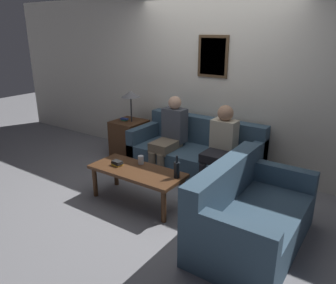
# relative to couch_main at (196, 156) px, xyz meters

# --- Properties ---
(ground_plane) EXTENTS (16.00, 16.00, 0.00)m
(ground_plane) POSITION_rel_couch_main_xyz_m (0.00, -0.52, -0.29)
(ground_plane) COLOR gray
(wall_back) EXTENTS (9.00, 0.08, 2.60)m
(wall_back) POSITION_rel_couch_main_xyz_m (0.00, 0.46, 1.02)
(wall_back) COLOR silver
(wall_back) RESTS_ON ground_plane
(couch_main) EXTENTS (1.91, 0.86, 0.82)m
(couch_main) POSITION_rel_couch_main_xyz_m (0.00, 0.00, 0.00)
(couch_main) COLOR #385166
(couch_main) RESTS_ON ground_plane
(couch_side) EXTENTS (0.86, 1.47, 0.82)m
(couch_side) POSITION_rel_couch_main_xyz_m (1.29, -1.17, 0.00)
(couch_side) COLOR #385166
(couch_side) RESTS_ON ground_plane
(coffee_table) EXTENTS (1.22, 0.52, 0.44)m
(coffee_table) POSITION_rel_couch_main_xyz_m (-0.18, -1.16, 0.09)
(coffee_table) COLOR #4C2D19
(coffee_table) RESTS_ON ground_plane
(side_table_with_lamp) EXTENTS (0.50, 0.50, 1.14)m
(side_table_with_lamp) POSITION_rel_couch_main_xyz_m (-1.26, -0.04, 0.07)
(side_table_with_lamp) COLOR #4C2D19
(side_table_with_lamp) RESTS_ON ground_plane
(wine_bottle) EXTENTS (0.07, 0.07, 0.27)m
(wine_bottle) POSITION_rel_couch_main_xyz_m (0.35, -1.07, 0.25)
(wine_bottle) COLOR black
(wine_bottle) RESTS_ON coffee_table
(drinking_glass) EXTENTS (0.07, 0.07, 0.11)m
(drinking_glass) POSITION_rel_couch_main_xyz_m (-0.25, -0.99, 0.21)
(drinking_glass) COLOR silver
(drinking_glass) RESTS_ON coffee_table
(book_stack) EXTENTS (0.15, 0.11, 0.06)m
(book_stack) POSITION_rel_couch_main_xyz_m (-0.47, -1.19, 0.18)
(book_stack) COLOR gold
(book_stack) RESTS_ON coffee_table
(person_left) EXTENTS (0.34, 0.64, 1.15)m
(person_left) POSITION_rel_couch_main_xyz_m (-0.36, -0.16, 0.32)
(person_left) COLOR #756651
(person_left) RESTS_ON ground_plane
(person_right) EXTENTS (0.34, 0.60, 1.12)m
(person_right) POSITION_rel_couch_main_xyz_m (0.45, -0.15, 0.32)
(person_right) COLOR black
(person_right) RESTS_ON ground_plane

